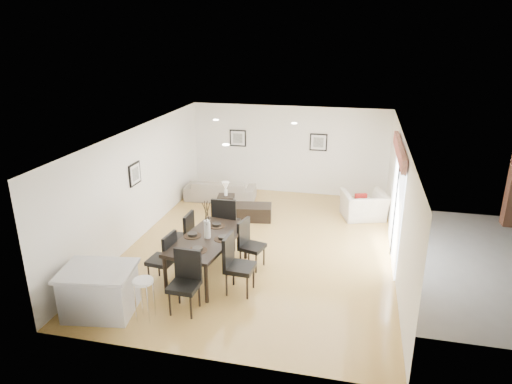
% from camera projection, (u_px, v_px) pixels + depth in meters
% --- Properties ---
extents(ground, '(8.00, 8.00, 0.00)m').
position_uv_depth(ground, '(261.00, 247.00, 10.74)').
color(ground, '#D8AB58').
rests_on(ground, ground).
extents(wall_back, '(6.00, 0.04, 2.70)m').
position_uv_depth(wall_back, '(289.00, 150.00, 13.96)').
color(wall_back, white).
rests_on(wall_back, ground).
extents(wall_front, '(6.00, 0.04, 2.70)m').
position_uv_depth(wall_front, '(202.00, 283.00, 6.61)').
color(wall_front, white).
rests_on(wall_front, ground).
extents(wall_left, '(0.04, 8.00, 2.70)m').
position_uv_depth(wall_left, '(139.00, 183.00, 10.92)').
color(wall_left, white).
rests_on(wall_left, ground).
extents(wall_right, '(0.04, 8.00, 2.70)m').
position_uv_depth(wall_right, '(399.00, 203.00, 9.66)').
color(wall_right, white).
rests_on(wall_right, ground).
extents(ceiling, '(6.00, 8.00, 0.02)m').
position_uv_depth(ceiling, '(261.00, 134.00, 9.84)').
color(ceiling, white).
rests_on(ceiling, wall_back).
extents(sofa, '(2.14, 1.00, 0.61)m').
position_uv_depth(sofa, '(221.00, 190.00, 13.66)').
color(sofa, gray).
rests_on(sofa, ground).
extents(armchair, '(1.37, 1.28, 0.73)m').
position_uv_depth(armchair, '(364.00, 206.00, 12.25)').
color(armchair, silver).
rests_on(armchair, ground).
extents(dining_table, '(1.30, 2.15, 0.84)m').
position_uv_depth(dining_table, '(208.00, 241.00, 9.27)').
color(dining_table, black).
rests_on(dining_table, ground).
extents(dining_chair_wnear, '(0.54, 0.54, 1.09)m').
position_uv_depth(dining_chair_wnear, '(165.00, 256.00, 9.00)').
color(dining_chair_wnear, black).
rests_on(dining_chair_wnear, ground).
extents(dining_chair_wfar, '(0.50, 0.50, 1.11)m').
position_uv_depth(dining_chair_wfar, '(184.00, 234.00, 9.93)').
color(dining_chair_wfar, black).
rests_on(dining_chair_wfar, ground).
extents(dining_chair_enear, '(0.56, 0.56, 1.18)m').
position_uv_depth(dining_chair_enear, '(235.00, 261.00, 8.70)').
color(dining_chair_enear, black).
rests_on(dining_chair_enear, ground).
extents(dining_chair_efar, '(0.58, 0.58, 1.06)m').
position_uv_depth(dining_chair_efar, '(248.00, 241.00, 9.66)').
color(dining_chair_efar, black).
rests_on(dining_chair_efar, ground).
extents(dining_chair_head, '(0.53, 0.53, 1.14)m').
position_uv_depth(dining_chair_head, '(186.00, 277.00, 8.16)').
color(dining_chair_head, black).
rests_on(dining_chair_head, ground).
extents(dining_chair_foot, '(0.59, 0.59, 1.26)m').
position_uv_depth(dining_chair_foot, '(225.00, 220.00, 10.43)').
color(dining_chair_foot, black).
rests_on(dining_chair_foot, ground).
extents(vase, '(1.02, 1.56, 0.79)m').
position_uv_depth(vase, '(207.00, 223.00, 9.13)').
color(vase, white).
rests_on(vase, dining_table).
extents(coffee_table, '(1.08, 0.75, 0.40)m').
position_uv_depth(coffee_table, '(253.00, 212.00, 12.24)').
color(coffee_table, black).
rests_on(coffee_table, ground).
extents(side_table, '(0.50, 0.50, 0.59)m').
position_uv_depth(side_table, '(226.00, 206.00, 12.46)').
color(side_table, black).
rests_on(side_table, ground).
extents(table_lamp, '(0.20, 0.20, 0.39)m').
position_uv_depth(table_lamp, '(226.00, 187.00, 12.27)').
color(table_lamp, white).
rests_on(table_lamp, side_table).
extents(cushion, '(0.33, 0.19, 0.31)m').
position_uv_depth(cushion, '(361.00, 199.00, 12.11)').
color(cushion, maroon).
rests_on(cushion, armchair).
extents(kitchen_island, '(1.39, 1.14, 0.88)m').
position_uv_depth(kitchen_island, '(99.00, 291.00, 8.09)').
color(kitchen_island, white).
rests_on(kitchen_island, ground).
extents(bar_stool, '(0.36, 0.36, 0.78)m').
position_uv_depth(bar_stool, '(143.00, 285.00, 7.83)').
color(bar_stool, white).
rests_on(bar_stool, ground).
extents(framed_print_back_left, '(0.52, 0.04, 0.52)m').
position_uv_depth(framed_print_back_left, '(238.00, 138.00, 14.17)').
color(framed_print_back_left, black).
rests_on(framed_print_back_left, wall_back).
extents(framed_print_back_right, '(0.52, 0.04, 0.52)m').
position_uv_depth(framed_print_back_right, '(318.00, 142.00, 13.65)').
color(framed_print_back_right, black).
rests_on(framed_print_back_right, wall_back).
extents(framed_print_left_wall, '(0.04, 0.52, 0.52)m').
position_uv_depth(framed_print_left_wall, '(135.00, 174.00, 10.63)').
color(framed_print_left_wall, black).
rests_on(framed_print_left_wall, wall_left).
extents(sliding_door, '(0.12, 2.70, 2.57)m').
position_uv_depth(sliding_door, '(398.00, 185.00, 9.84)').
color(sliding_door, white).
rests_on(sliding_door, wall_right).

